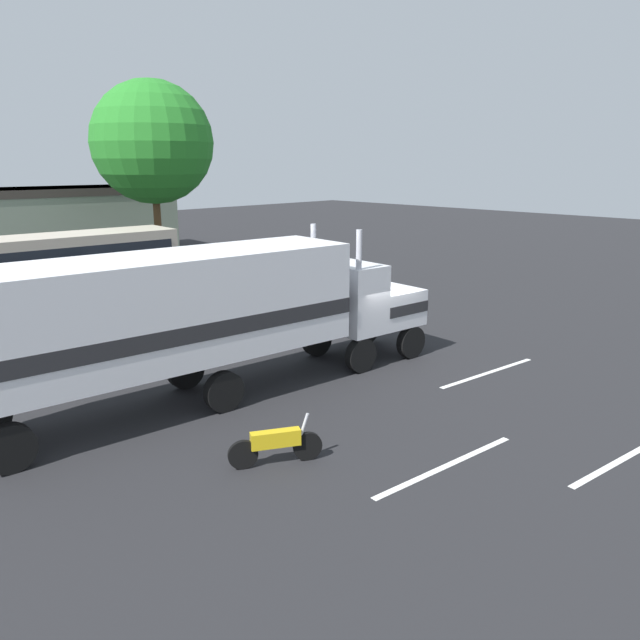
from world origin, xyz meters
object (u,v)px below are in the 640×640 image
Objects in this scene: person_bystander at (182,342)px; motorcycle at (276,444)px; parked_bus at (49,267)px; tree_left at (152,143)px; semi_truck at (204,311)px.

motorcycle is (-2.07, -6.95, -0.41)m from person_bystander.
person_bystander is 10.39m from parked_bus.
parked_bus is (0.01, 10.32, 1.17)m from person_bystander.
tree_left is (11.41, 24.12, 7.01)m from motorcycle.
person_bystander is at bearing 71.43° from semi_truck.
semi_truck is 1.29× the size of parked_bus.
semi_truck is 3.22m from person_bystander.
tree_left reaches higher than semi_truck.
tree_left is (9.33, 6.85, 5.43)m from parked_bus.
tree_left is (9.34, 17.17, 6.60)m from person_bystander.
semi_truck is at bearing 74.67° from motorcycle.
motorcycle is (-1.18, -4.32, -2.04)m from semi_truck.
person_bystander reaches higher than motorcycle.
motorcycle is at bearing -115.32° from tree_left.
tree_left is at bearing 62.68° from semi_truck.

